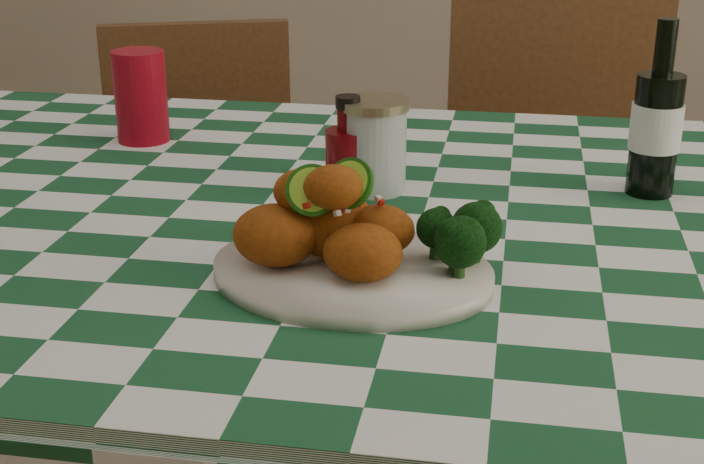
% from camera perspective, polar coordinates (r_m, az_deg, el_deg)
% --- Properties ---
extents(plate, '(0.32, 0.27, 0.02)m').
position_cam_1_polar(plate, '(1.03, -0.00, -2.39)').
color(plate, silver).
rests_on(plate, dining_table).
extents(fried_chicken_pile, '(0.17, 0.12, 0.11)m').
position_cam_1_polar(fried_chicken_pile, '(1.01, -0.94, 0.96)').
color(fried_chicken_pile, '#92420E').
rests_on(fried_chicken_pile, plate).
extents(broccoli_side, '(0.08, 0.08, 0.06)m').
position_cam_1_polar(broccoli_side, '(1.01, 5.77, -0.40)').
color(broccoli_side, black).
rests_on(broccoli_side, plate).
extents(red_tumbler, '(0.10, 0.10, 0.14)m').
position_cam_1_polar(red_tumbler, '(1.54, -12.18, 7.73)').
color(red_tumbler, maroon).
rests_on(red_tumbler, dining_table).
extents(ketchup_bottle, '(0.08, 0.08, 0.13)m').
position_cam_1_polar(ketchup_bottle, '(1.27, -0.24, 5.09)').
color(ketchup_bottle, '#5E040A').
rests_on(ketchup_bottle, dining_table).
extents(mason_jar, '(0.12, 0.12, 0.12)m').
position_cam_1_polar(mason_jar, '(1.28, 1.30, 5.04)').
color(mason_jar, '#B2BCBA').
rests_on(mason_jar, dining_table).
extents(beer_bottle, '(0.08, 0.08, 0.23)m').
position_cam_1_polar(beer_bottle, '(1.32, 17.38, 6.87)').
color(beer_bottle, black).
rests_on(beer_bottle, dining_table).
extents(wooden_chair_left, '(0.51, 0.52, 0.87)m').
position_cam_1_polar(wooden_chair_left, '(2.07, -8.38, -0.81)').
color(wooden_chair_left, '#472814').
rests_on(wooden_chair_left, ground).
extents(wooden_chair_right, '(0.50, 0.52, 0.99)m').
position_cam_1_polar(wooden_chair_right, '(2.00, 12.03, 0.11)').
color(wooden_chair_right, '#472814').
rests_on(wooden_chair_right, ground).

